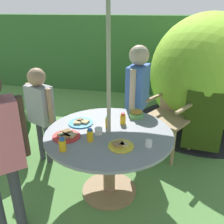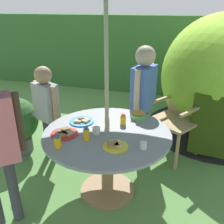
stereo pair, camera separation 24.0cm
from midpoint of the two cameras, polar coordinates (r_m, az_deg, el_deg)
The scene contains 18 objects.
ground_plane at distance 2.72m, azimuth 1.63°, elevation -17.93°, with size 10.00×10.00×0.02m, color #548442.
hedge_backdrop at distance 5.61m, azimuth 12.00°, elevation 12.80°, with size 9.00×0.70×1.61m, color #33602D.
garden_table at distance 2.41m, azimuth 1.77°, elevation -8.52°, with size 1.20×1.20×0.69m.
wooden_chair at distance 3.21m, azimuth 17.45°, elevation 0.05°, with size 0.69×0.68×1.02m.
dome_tent at distance 3.97m, azimuth 25.37°, elevation 7.55°, with size 2.25×2.25×1.72m.
potted_plant at distance 3.33m, azimuth -19.45°, elevation -2.42°, with size 0.57×0.57×0.74m.
child_in_blue_shirt at distance 2.99m, azimuth 9.65°, elevation 5.41°, with size 0.27×0.46×1.38m.
child_in_grey_shirt at distance 2.95m, azimuth -12.80°, elevation 2.23°, with size 0.37×0.28×1.17m.
snack_bowl at distance 2.61m, azimuth 8.78°, elevation -0.71°, with size 0.15×0.15×0.08m.
plate_mid_left at distance 2.51m, azimuth -4.33°, elevation -2.17°, with size 0.25×0.25×0.03m.
plate_center_back at distance 2.29m, azimuth -7.98°, elevation -4.94°, with size 0.25×0.25×0.03m.
plate_front_edge at distance 2.08m, azimuth 4.10°, elevation -7.91°, with size 0.22×0.22×0.03m.
juice_bottle_near_left at distance 2.45m, azimuth 5.39°, elevation -1.76°, with size 0.06×0.06×0.11m.
juice_bottle_near_right at distance 2.17m, azimuth -2.80°, elevation -5.20°, with size 0.05×0.05×0.12m.
juice_bottle_far_left at distance 2.39m, azimuth 1.76°, elevation -2.43°, with size 0.05×0.05×0.11m.
juice_bottle_far_right at distance 2.08m, azimuth -9.26°, elevation -6.93°, with size 0.06×0.06×0.11m.
cup_near at distance 2.28m, azimuth -0.64°, elevation -4.35°, with size 0.07×0.07×0.06m, color white.
cup_far at distance 2.08m, azimuth 10.61°, elevation -7.68°, with size 0.06×0.06×0.06m, color white.
Camera 2 is at (0.66, -1.94, 1.78)m, focal length 39.55 mm.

